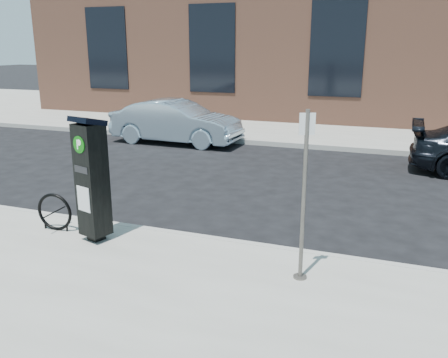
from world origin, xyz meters
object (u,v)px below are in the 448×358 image
at_px(sign_pole, 304,198).
at_px(car_silver, 176,122).
at_px(bike_rack, 55,212).
at_px(parking_kiosk, 92,178).

xyz_separation_m(sign_pole, car_silver, (-5.83, 8.28, -0.55)).
bearing_deg(bike_rack, sign_pole, -7.07).
relative_size(parking_kiosk, bike_rack, 3.06).
height_order(bike_rack, car_silver, car_silver).
height_order(parking_kiosk, bike_rack, parking_kiosk).
bearing_deg(parking_kiosk, bike_rack, -169.92).
distance_m(bike_rack, car_silver, 8.18).
bearing_deg(sign_pole, bike_rack, 152.25).
bearing_deg(car_silver, parking_kiosk, -161.14).
xyz_separation_m(sign_pole, bike_rack, (-4.17, 0.27, -0.80)).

